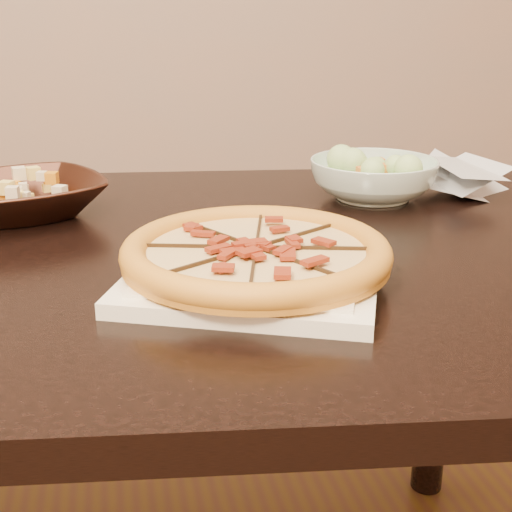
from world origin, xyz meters
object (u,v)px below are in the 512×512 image
Objects in this scene: dining_table at (163,316)px; pizza at (256,253)px; plate at (256,272)px; bronze_bowl at (25,197)px; salad_bowl at (373,179)px.

dining_table is 0.23m from pizza.
plate is at bearing -54.71° from pizza.
bronze_bowl reaches higher than dining_table.
dining_table is 0.29m from bronze_bowl.
pizza is 1.50× the size of salad_bowl.
bronze_bowl is at bearing 178.53° from salad_bowl.
bronze_bowl is at bearing 130.00° from pizza.
salad_bowl reaches higher than plate.
dining_table is 7.19× the size of salad_bowl.
plate is at bearing -129.30° from salad_bowl.
plate is (0.10, -0.15, 0.11)m from dining_table.
plate is at bearing -50.00° from bronze_bowl.
dining_table is at bearing -45.03° from bronze_bowl.
pizza is at bearing -57.13° from dining_table.
dining_table is 4.80× the size of pizza.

